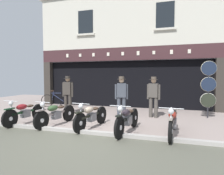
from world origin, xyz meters
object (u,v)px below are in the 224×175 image
(salesman_left, at_px, (68,93))
(salesman_right, at_px, (154,95))
(motorcycle_left, at_px, (25,112))
(advert_board_far, at_px, (82,76))
(motorcycle_center_right, at_px, (127,119))
(advert_board_near, at_px, (99,78))
(motorcycle_center, at_px, (91,116))
(motorcycle_right, at_px, (173,121))
(leaning_bicycle, at_px, (56,100))
(shopkeeper_center, at_px, (121,94))
(motorcycle_center_left, at_px, (56,114))
(tyre_sign_pole, at_px, (208,85))

(salesman_left, bearing_deg, salesman_right, -175.02)
(motorcycle_left, height_order, advert_board_far, advert_board_far)
(motorcycle_center_right, relative_size, advert_board_near, 1.97)
(motorcycle_center, distance_m, motorcycle_right, 2.57)
(advert_board_near, relative_size, leaning_bicycle, 0.58)
(salesman_left, bearing_deg, shopkeeper_center, -178.90)
(motorcycle_center, distance_m, leaning_bicycle, 5.17)
(motorcycle_center_left, bearing_deg, motorcycle_right, -171.34)
(salesman_right, xyz_separation_m, leaning_bicycle, (-5.53, 1.35, -0.57))
(motorcycle_center_left, relative_size, motorcycle_center_right, 0.99)
(shopkeeper_center, xyz_separation_m, leaning_bicycle, (-4.22, 1.59, -0.58))
(motorcycle_center, height_order, leaning_bicycle, leaning_bicycle)
(motorcycle_right, relative_size, salesman_left, 1.18)
(motorcycle_center, bearing_deg, salesman_right, -120.09)
(motorcycle_center_right, distance_m, advert_board_near, 5.72)
(motorcycle_center_left, distance_m, motorcycle_center, 1.34)
(salesman_left, relative_size, tyre_sign_pole, 0.74)
(motorcycle_center, height_order, motorcycle_right, same)
(motorcycle_left, bearing_deg, motorcycle_center, -173.60)
(advert_board_near, bearing_deg, leaning_bicycle, -153.97)
(motorcycle_right, bearing_deg, tyre_sign_pole, -110.93)
(advert_board_near, bearing_deg, salesman_left, -101.87)
(advert_board_near, bearing_deg, motorcycle_center, -72.23)
(motorcycle_left, bearing_deg, tyre_sign_pole, -152.27)
(motorcycle_center, bearing_deg, leaning_bicycle, -35.62)
(motorcycle_left, xyz_separation_m, salesman_right, (4.40, 2.40, 0.53))
(motorcycle_left, height_order, motorcycle_right, motorcycle_left)
(motorcycle_left, distance_m, motorcycle_center, 2.56)
(shopkeeper_center, bearing_deg, motorcycle_center, 61.66)
(motorcycle_center_left, relative_size, shopkeeper_center, 1.14)
(motorcycle_left, distance_m, shopkeeper_center, 3.81)
(motorcycle_right, xyz_separation_m, advert_board_near, (-4.08, 4.77, 1.24))
(motorcycle_left, bearing_deg, motorcycle_center_right, -176.85)
(advert_board_far, bearing_deg, motorcycle_center, -61.15)
(motorcycle_center_left, height_order, motorcycle_center, same)
(motorcycle_center_right, height_order, shopkeeper_center, shopkeeper_center)
(motorcycle_left, height_order, motorcycle_center, motorcycle_left)
(salesman_left, relative_size, shopkeeper_center, 1.01)
(salesman_left, height_order, shopkeeper_center, salesman_left)
(motorcycle_center_right, xyz_separation_m, advert_board_far, (-3.84, 4.85, 1.33))
(salesman_right, height_order, advert_board_far, advert_board_far)
(advert_board_far, height_order, leaning_bicycle, advert_board_far)
(motorcycle_center, xyz_separation_m, salesman_left, (-2.05, 2.09, 0.55))
(motorcycle_left, bearing_deg, motorcycle_center_left, -171.66)
(motorcycle_center_left, bearing_deg, shopkeeper_center, -122.74)
(salesman_right, bearing_deg, advert_board_far, -17.06)
(motorcycle_center, height_order, advert_board_near, advert_board_near)
(motorcycle_center_left, xyz_separation_m, advert_board_far, (-1.25, 4.72, 1.33))
(advert_board_near, relative_size, advert_board_far, 1.09)
(salesman_right, distance_m, leaning_bicycle, 5.73)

